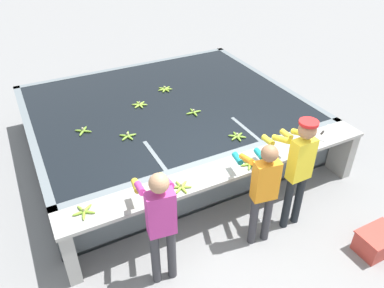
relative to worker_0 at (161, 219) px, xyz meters
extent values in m
plane|color=gray|center=(1.25, 0.34, -0.98)|extent=(80.00, 80.00, 0.00)
cube|color=slate|center=(1.25, 2.73, -0.95)|extent=(4.72, 3.89, 0.06)
cube|color=slate|center=(1.25, 0.85, -0.55)|extent=(4.72, 0.12, 0.87)
cube|color=slate|center=(1.25, 4.62, -0.55)|extent=(4.72, 0.12, 0.87)
cube|color=slate|center=(-1.05, 2.73, -0.55)|extent=(0.12, 3.89, 0.87)
cube|color=slate|center=(3.55, 2.73, -0.55)|extent=(0.12, 3.89, 0.87)
cube|color=black|center=(1.25, 2.73, -0.52)|extent=(4.48, 3.65, 0.81)
cube|color=slate|center=(0.47, 1.31, -0.55)|extent=(0.06, 0.80, 0.87)
cube|color=slate|center=(2.04, 1.31, -0.55)|extent=(0.06, 0.80, 0.87)
cube|color=#9E9E99|center=(1.25, 0.56, -0.13)|extent=(4.72, 0.45, 0.05)
cube|color=#9E9E99|center=(-1.01, 0.56, -0.57)|extent=(0.16, 0.41, 0.82)
cube|color=#9E9E99|center=(3.51, 0.56, -0.57)|extent=(0.16, 0.41, 0.82)
cylinder|color=#38383D|center=(-0.10, -0.02, -0.58)|extent=(0.11, 0.11, 0.81)
cylinder|color=#38383D|center=(0.09, -0.05, -0.58)|extent=(0.11, 0.11, 0.81)
cube|color=#BC388E|center=(0.00, -0.03, 0.12)|extent=(0.34, 0.21, 0.58)
sphere|color=tan|center=(0.00, -0.03, 0.55)|extent=(0.22, 0.22, 0.22)
cylinder|color=#BC388E|center=(-0.13, 0.23, 0.32)|extent=(0.12, 0.32, 0.18)
cylinder|color=gold|center=(-0.10, 0.48, 0.16)|extent=(0.11, 0.21, 0.08)
cylinder|color=#BC388E|center=(0.19, 0.19, 0.32)|extent=(0.12, 0.32, 0.18)
cylinder|color=gold|center=(0.22, 0.44, 0.16)|extent=(0.11, 0.21, 0.08)
cylinder|color=#38383D|center=(1.29, -0.05, -0.59)|extent=(0.11, 0.11, 0.78)
cylinder|color=#38383D|center=(1.49, -0.08, -0.59)|extent=(0.11, 0.11, 0.78)
cube|color=orange|center=(1.39, -0.06, 0.07)|extent=(0.34, 0.22, 0.55)
sphere|color=#896042|center=(1.39, -0.06, 0.49)|extent=(0.21, 0.21, 0.21)
cylinder|color=orange|center=(1.27, 0.21, 0.27)|extent=(0.13, 0.32, 0.18)
cylinder|color=teal|center=(1.31, 0.45, 0.10)|extent=(0.12, 0.21, 0.08)
cylinder|color=orange|center=(1.59, 0.16, 0.27)|extent=(0.13, 0.32, 0.18)
cylinder|color=teal|center=(1.63, 0.40, 0.10)|extent=(0.12, 0.21, 0.08)
cylinder|color=#1E2328|center=(1.88, -0.02, -0.56)|extent=(0.11, 0.11, 0.85)
cylinder|color=#1E2328|center=(2.08, -0.02, -0.56)|extent=(0.11, 0.11, 0.85)
cube|color=yellow|center=(1.98, -0.02, 0.17)|extent=(0.32, 0.17, 0.60)
sphere|color=#9E704C|center=(1.98, -0.02, 0.61)|extent=(0.23, 0.23, 0.23)
cylinder|color=red|center=(1.98, -0.02, 0.72)|extent=(0.24, 0.24, 0.04)
cylinder|color=yellow|center=(1.81, 0.23, 0.38)|extent=(0.08, 0.31, 0.18)
cylinder|color=gold|center=(1.81, 0.48, 0.22)|extent=(0.09, 0.20, 0.08)
cylinder|color=yellow|center=(2.13, 0.23, 0.38)|extent=(0.08, 0.31, 0.18)
cylinder|color=gold|center=(2.13, 0.48, 0.22)|extent=(0.09, 0.20, 0.08)
ellipsoid|color=#75A333|center=(0.24, 1.98, -0.10)|extent=(0.15, 0.13, 0.04)
ellipsoid|color=#75A333|center=(0.24, 1.91, -0.10)|extent=(0.16, 0.12, 0.04)
ellipsoid|color=#75A333|center=(0.30, 1.89, -0.10)|extent=(0.08, 0.17, 0.04)
ellipsoid|color=#75A333|center=(0.34, 1.94, -0.10)|extent=(0.17, 0.04, 0.04)
ellipsoid|color=#75A333|center=(0.30, 1.99, -0.10)|extent=(0.09, 0.17, 0.04)
cylinder|color=tan|center=(0.28, 1.94, -0.06)|extent=(0.03, 0.03, 0.04)
ellipsoid|color=#75A333|center=(1.73, 1.14, -0.10)|extent=(0.17, 0.09, 0.04)
ellipsoid|color=#75A333|center=(1.77, 1.11, -0.10)|extent=(0.06, 0.17, 0.04)
ellipsoid|color=#75A333|center=(1.82, 1.13, -0.10)|extent=(0.15, 0.13, 0.04)
ellipsoid|color=#75A333|center=(1.83, 1.18, -0.10)|extent=(0.17, 0.09, 0.04)
ellipsoid|color=#75A333|center=(1.79, 1.21, -0.10)|extent=(0.06, 0.17, 0.04)
ellipsoid|color=#75A333|center=(1.74, 1.19, -0.10)|extent=(0.15, 0.13, 0.04)
cylinder|color=tan|center=(1.78, 1.16, -0.06)|extent=(0.03, 0.03, 0.04)
ellipsoid|color=#75A333|center=(1.59, 2.14, -0.10)|extent=(0.17, 0.04, 0.04)
ellipsoid|color=#75A333|center=(1.54, 2.19, -0.10)|extent=(0.04, 0.17, 0.04)
ellipsoid|color=#75A333|center=(1.48, 2.14, -0.10)|extent=(0.17, 0.04, 0.04)
ellipsoid|color=#75A333|center=(1.53, 2.08, -0.10)|extent=(0.04, 0.17, 0.04)
cylinder|color=tan|center=(1.53, 2.14, -0.06)|extent=(0.03, 0.03, 0.04)
ellipsoid|color=#75A333|center=(-0.26, 2.45, -0.10)|extent=(0.13, 0.16, 0.04)
ellipsoid|color=#75A333|center=(-0.34, 2.44, -0.10)|extent=(0.16, 0.13, 0.04)
ellipsoid|color=#75A333|center=(-0.32, 2.36, -0.10)|extent=(0.13, 0.16, 0.04)
ellipsoid|color=#75A333|center=(-0.25, 2.37, -0.10)|extent=(0.16, 0.13, 0.04)
cylinder|color=tan|center=(-0.29, 2.41, -0.06)|extent=(0.03, 0.03, 0.04)
ellipsoid|color=#8CB738|center=(1.48, 3.14, -0.10)|extent=(0.07, 0.17, 0.04)
ellipsoid|color=#8CB738|center=(1.51, 3.17, -0.10)|extent=(0.17, 0.11, 0.04)
ellipsoid|color=#8CB738|center=(1.51, 3.22, -0.10)|extent=(0.17, 0.10, 0.04)
ellipsoid|color=#8CB738|center=(1.48, 3.25, -0.10)|extent=(0.08, 0.17, 0.04)
ellipsoid|color=#8CB738|center=(1.43, 3.24, -0.10)|extent=(0.13, 0.16, 0.04)
ellipsoid|color=#8CB738|center=(1.41, 3.20, -0.10)|extent=(0.17, 0.04, 0.04)
ellipsoid|color=#8CB738|center=(1.43, 3.15, -0.10)|extent=(0.14, 0.15, 0.04)
cylinder|color=tan|center=(1.46, 3.19, -0.06)|extent=(0.03, 0.03, 0.04)
ellipsoid|color=#93BC3D|center=(0.76, 2.79, -0.10)|extent=(0.16, 0.12, 0.04)
ellipsoid|color=#93BC3D|center=(0.81, 2.77, -0.10)|extent=(0.04, 0.17, 0.04)
ellipsoid|color=#93BC3D|center=(0.86, 2.80, -0.10)|extent=(0.17, 0.11, 0.04)
ellipsoid|color=#93BC3D|center=(0.86, 2.85, -0.10)|extent=(0.16, 0.12, 0.04)
ellipsoid|color=#93BC3D|center=(0.81, 2.88, -0.10)|extent=(0.04, 0.17, 0.04)
ellipsoid|color=#93BC3D|center=(0.76, 2.85, -0.10)|extent=(0.17, 0.11, 0.04)
cylinder|color=tan|center=(0.81, 2.82, -0.06)|extent=(0.03, 0.03, 0.04)
ellipsoid|color=#8CB738|center=(0.45, 0.45, -0.09)|extent=(0.16, 0.13, 0.04)
ellipsoid|color=#8CB738|center=(0.50, 0.43, -0.09)|extent=(0.05, 0.17, 0.04)
ellipsoid|color=#8CB738|center=(0.54, 0.46, -0.09)|extent=(0.17, 0.11, 0.04)
ellipsoid|color=#8CB738|center=(0.54, 0.51, -0.09)|extent=(0.16, 0.13, 0.04)
ellipsoid|color=#8CB738|center=(0.49, 0.54, -0.09)|extent=(0.05, 0.17, 0.04)
ellipsoid|color=#8CB738|center=(0.44, 0.51, -0.09)|extent=(0.17, 0.11, 0.04)
cylinder|color=tan|center=(0.49, 0.48, -0.06)|extent=(0.03, 0.03, 0.04)
ellipsoid|color=#7FAD33|center=(-0.74, 0.56, -0.09)|extent=(0.08, 0.17, 0.04)
ellipsoid|color=#7FAD33|center=(-0.68, 0.58, -0.09)|extent=(0.16, 0.13, 0.04)
ellipsoid|color=#7FAD33|center=(-0.68, 0.64, -0.09)|extent=(0.16, 0.13, 0.04)
ellipsoid|color=#7FAD33|center=(-0.74, 0.66, -0.09)|extent=(0.09, 0.17, 0.04)
ellipsoid|color=#7FAD33|center=(-0.78, 0.61, -0.09)|extent=(0.17, 0.04, 0.04)
cylinder|color=tan|center=(-0.72, 0.61, -0.06)|extent=(0.03, 0.03, 0.04)
ellipsoid|color=#7FAD33|center=(1.59, 0.52, -0.09)|extent=(0.14, 0.15, 0.04)
ellipsoid|color=#7FAD33|center=(1.53, 0.53, -0.09)|extent=(0.09, 0.17, 0.04)
ellipsoid|color=#7FAD33|center=(1.50, 0.49, -0.09)|extent=(0.17, 0.07, 0.04)
ellipsoid|color=#7FAD33|center=(1.51, 0.44, -0.09)|extent=(0.14, 0.15, 0.04)
ellipsoid|color=#7FAD33|center=(1.57, 0.43, -0.09)|extent=(0.09, 0.17, 0.04)
ellipsoid|color=#7FAD33|center=(1.60, 0.47, -0.09)|extent=(0.17, 0.07, 0.04)
cylinder|color=tan|center=(1.55, 0.48, -0.06)|extent=(0.03, 0.03, 0.04)
cube|color=silver|center=(2.85, 0.53, -0.10)|extent=(0.13, 0.19, 0.00)
cube|color=black|center=(2.75, 0.71, -0.10)|extent=(0.07, 0.10, 0.02)
cube|color=silver|center=(3.21, 0.73, -0.10)|extent=(0.19, 0.12, 0.00)
cube|color=black|center=(3.03, 0.65, -0.10)|extent=(0.10, 0.07, 0.02)
cube|color=#B73D33|center=(2.68, -0.94, -0.83)|extent=(0.52, 0.36, 0.30)
cube|color=#B73D33|center=(2.68, -0.94, -0.67)|extent=(0.55, 0.39, 0.02)
camera|label=1|loc=(-1.06, -2.82, 3.03)|focal=35.00mm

